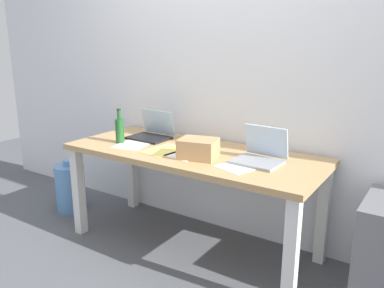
{
  "coord_description": "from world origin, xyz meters",
  "views": [
    {
      "loc": [
        1.44,
        -2.18,
        1.47
      ],
      "look_at": [
        0.0,
        0.0,
        0.77
      ],
      "focal_mm": 37.02,
      "sensor_mm": 36.0,
      "label": 1
    }
  ],
  "objects_px": {
    "desk": "(192,164)",
    "cardboard_box": "(198,148)",
    "laptop_left": "(152,133)",
    "beer_bottle": "(120,130)",
    "laptop_right": "(260,155)",
    "computer_mouse": "(189,139)",
    "water_cooler_jug": "(70,187)"
  },
  "relations": [
    {
      "from": "desk",
      "to": "cardboard_box",
      "type": "distance_m",
      "value": 0.23
    },
    {
      "from": "desk",
      "to": "cardboard_box",
      "type": "height_order",
      "value": "cardboard_box"
    },
    {
      "from": "laptop_left",
      "to": "beer_bottle",
      "type": "bearing_deg",
      "value": -115.07
    },
    {
      "from": "laptop_right",
      "to": "cardboard_box",
      "type": "xyz_separation_m",
      "value": [
        -0.37,
        -0.14,
        0.02
      ]
    },
    {
      "from": "desk",
      "to": "computer_mouse",
      "type": "xyz_separation_m",
      "value": [
        -0.17,
        0.21,
        0.11
      ]
    },
    {
      "from": "laptop_right",
      "to": "beer_bottle",
      "type": "xyz_separation_m",
      "value": [
        -1.06,
        -0.13,
        0.05
      ]
    },
    {
      "from": "beer_bottle",
      "to": "cardboard_box",
      "type": "xyz_separation_m",
      "value": [
        0.69,
        -0.01,
        -0.03
      ]
    },
    {
      "from": "computer_mouse",
      "to": "water_cooler_jug",
      "type": "height_order",
      "value": "computer_mouse"
    },
    {
      "from": "computer_mouse",
      "to": "cardboard_box",
      "type": "relative_size",
      "value": 0.42
    },
    {
      "from": "desk",
      "to": "water_cooler_jug",
      "type": "relative_size",
      "value": 3.91
    },
    {
      "from": "laptop_left",
      "to": "cardboard_box",
      "type": "relative_size",
      "value": 1.29
    },
    {
      "from": "cardboard_box",
      "to": "water_cooler_jug",
      "type": "distance_m",
      "value": 1.47
    },
    {
      "from": "laptop_left",
      "to": "water_cooler_jug",
      "type": "height_order",
      "value": "laptop_left"
    },
    {
      "from": "laptop_left",
      "to": "beer_bottle",
      "type": "xyz_separation_m",
      "value": [
        -0.11,
        -0.24,
        0.05
      ]
    },
    {
      "from": "water_cooler_jug",
      "to": "cardboard_box",
      "type": "bearing_deg",
      "value": -2.07
    },
    {
      "from": "water_cooler_jug",
      "to": "beer_bottle",
      "type": "bearing_deg",
      "value": -3.67
    },
    {
      "from": "computer_mouse",
      "to": "desk",
      "type": "bearing_deg",
      "value": -82.85
    },
    {
      "from": "laptop_right",
      "to": "water_cooler_jug",
      "type": "distance_m",
      "value": 1.82
    },
    {
      "from": "beer_bottle",
      "to": "laptop_right",
      "type": "bearing_deg",
      "value": 6.98
    },
    {
      "from": "laptop_left",
      "to": "laptop_right",
      "type": "bearing_deg",
      "value": -6.41
    },
    {
      "from": "beer_bottle",
      "to": "water_cooler_jug",
      "type": "xyz_separation_m",
      "value": [
        -0.67,
        0.04,
        -0.61
      ]
    },
    {
      "from": "laptop_left",
      "to": "cardboard_box",
      "type": "height_order",
      "value": "laptop_left"
    },
    {
      "from": "desk",
      "to": "water_cooler_jug",
      "type": "bearing_deg",
      "value": -177.16
    },
    {
      "from": "computer_mouse",
      "to": "water_cooler_jug",
      "type": "distance_m",
      "value": 1.22
    },
    {
      "from": "cardboard_box",
      "to": "laptop_right",
      "type": "bearing_deg",
      "value": 20.25
    },
    {
      "from": "water_cooler_jug",
      "to": "laptop_left",
      "type": "bearing_deg",
      "value": 13.99
    },
    {
      "from": "laptop_right",
      "to": "water_cooler_jug",
      "type": "height_order",
      "value": "laptop_right"
    },
    {
      "from": "laptop_left",
      "to": "cardboard_box",
      "type": "xyz_separation_m",
      "value": [
        0.58,
        -0.24,
        0.02
      ]
    },
    {
      "from": "laptop_right",
      "to": "water_cooler_jug",
      "type": "bearing_deg",
      "value": -177.11
    },
    {
      "from": "laptop_right",
      "to": "computer_mouse",
      "type": "height_order",
      "value": "laptop_right"
    },
    {
      "from": "beer_bottle",
      "to": "desk",
      "type": "bearing_deg",
      "value": 10.34
    },
    {
      "from": "laptop_left",
      "to": "laptop_right",
      "type": "distance_m",
      "value": 0.95
    }
  ]
}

